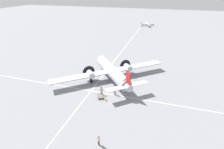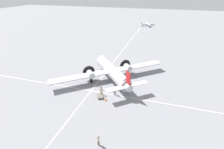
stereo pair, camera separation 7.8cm
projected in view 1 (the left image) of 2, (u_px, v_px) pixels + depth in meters
name	position (u px, v px, depth m)	size (l,w,h in m)	color
ground_plane	(112.00, 81.00, 40.25)	(300.00, 300.00, 0.00)	gray
apron_line_eastwest	(100.00, 79.00, 41.00)	(120.00, 0.16, 0.01)	silver
apron_line_northsouth	(104.00, 93.00, 35.54)	(0.16, 120.00, 0.01)	silver
airliner_main	(111.00, 70.00, 39.48)	(19.52, 22.29, 5.55)	silver
crew_foreground	(99.00, 139.00, 23.38)	(0.43, 0.51, 1.82)	#473D2D
passenger_boarding	(115.00, 90.00, 34.47)	(0.35, 0.60, 1.87)	navy
ramp_agent	(101.00, 90.00, 34.48)	(0.33, 0.61, 1.80)	#2D2D33
suitcase_near_door	(102.00, 94.00, 34.77)	(0.47, 0.15, 0.57)	brown
baggage_cart	(100.00, 96.00, 34.15)	(2.17, 1.88, 0.56)	#6B665B
light_aircraft_distant	(147.00, 24.00, 95.71)	(9.72, 7.44, 1.92)	#B7BCC6
traffic_cone	(106.00, 100.00, 33.03)	(0.45, 0.45, 0.59)	orange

